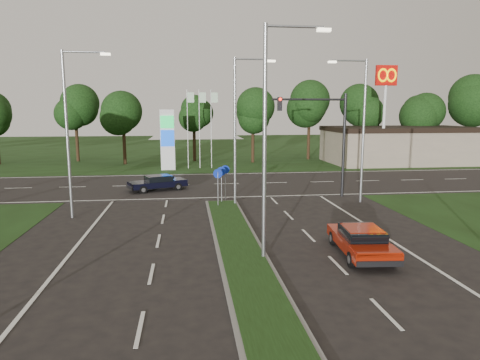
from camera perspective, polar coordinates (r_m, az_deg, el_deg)
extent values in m
plane|color=black|center=(11.78, 4.60, -20.49)|extent=(160.00, 160.00, 0.00)
cube|color=black|center=(65.31, -5.24, 3.99)|extent=(160.00, 50.00, 0.02)
cube|color=black|center=(34.57, -3.48, -0.57)|extent=(160.00, 12.00, 0.02)
cube|color=slate|center=(15.30, 1.49, -12.97)|extent=(2.00, 26.00, 0.12)
cube|color=gray|center=(52.10, 20.55, 4.36)|extent=(16.00, 9.00, 4.00)
cylinder|color=gray|center=(16.33, 3.28, 4.50)|extent=(0.16, 0.16, 9.00)
cylinder|color=gray|center=(16.80, 7.35, 19.64)|extent=(2.20, 0.10, 0.10)
cube|color=#FFF2CC|center=(17.08, 11.12, 19.03)|extent=(0.50, 0.22, 0.12)
cylinder|color=gray|center=(26.21, -0.68, 6.26)|extent=(0.16, 0.16, 9.00)
cylinder|color=gray|center=(26.51, 1.75, 15.81)|extent=(2.20, 0.10, 0.10)
cube|color=#FFF2CC|center=(26.68, 4.18, 15.53)|extent=(0.50, 0.22, 0.12)
cylinder|color=gray|center=(24.87, -22.03, 5.44)|extent=(0.16, 0.16, 9.00)
cylinder|color=gray|center=(24.77, -20.11, 15.75)|extent=(2.20, 0.10, 0.10)
cube|color=#FFF2CC|center=(24.55, -17.50, 15.71)|extent=(0.50, 0.22, 0.12)
cylinder|color=gray|center=(28.33, 16.13, 6.12)|extent=(0.16, 0.16, 9.00)
cylinder|color=gray|center=(28.06, 14.40, 15.17)|extent=(2.20, 0.10, 0.10)
cube|color=#FFF2CC|center=(27.67, 12.20, 15.13)|extent=(0.50, 0.22, 0.12)
cylinder|color=black|center=(30.06, 13.67, 4.46)|extent=(0.20, 0.20, 7.00)
cylinder|color=black|center=(29.18, 9.23, 10.56)|extent=(5.00, 0.14, 0.14)
cube|color=black|center=(28.68, 5.31, 10.06)|extent=(0.28, 0.28, 0.90)
sphere|color=#FF190C|center=(28.51, 5.40, 10.67)|extent=(0.20, 0.20, 0.20)
cylinder|color=gray|center=(26.01, -2.95, -1.32)|extent=(0.06, 0.06, 2.20)
cylinder|color=#0C26A5|center=(25.85, -2.97, 0.86)|extent=(0.56, 0.04, 0.56)
cylinder|color=gray|center=(27.01, -2.48, -0.93)|extent=(0.06, 0.06, 2.20)
cylinder|color=#0C26A5|center=(26.86, -2.49, 1.17)|extent=(0.56, 0.04, 0.56)
cylinder|color=gray|center=(27.73, -1.98, -0.66)|extent=(0.06, 0.06, 2.20)
cylinder|color=#0C26A5|center=(27.57, -1.99, 1.38)|extent=(0.56, 0.04, 0.56)
cube|color=silver|center=(43.14, -9.63, 5.27)|extent=(1.40, 0.30, 6.00)
cube|color=#0CA53F|center=(42.88, -9.71, 7.65)|extent=(1.30, 0.08, 1.20)
cube|color=#0C3FBF|center=(42.95, -9.65, 5.52)|extent=(1.30, 0.08, 1.60)
cylinder|color=silver|center=(44.05, -6.99, 6.71)|extent=(0.08, 0.08, 8.00)
cube|color=#B2D8B2|center=(44.04, -6.61, 10.88)|extent=(0.70, 0.02, 1.00)
cylinder|color=silver|center=(44.07, -5.42, 6.73)|extent=(0.08, 0.08, 8.00)
cube|color=#B2D8B2|center=(44.07, -5.02, 10.90)|extent=(0.70, 0.02, 1.00)
cylinder|color=silver|center=(44.12, -3.86, 6.76)|extent=(0.08, 0.08, 8.00)
cube|color=#B2D8B2|center=(44.13, -3.44, 10.92)|extent=(0.70, 0.02, 1.00)
cylinder|color=silver|center=(46.60, 18.65, 7.66)|extent=(0.30, 0.30, 10.00)
cube|color=#BF0C07|center=(46.73, 18.93, 13.05)|extent=(2.20, 0.35, 2.00)
torus|color=#FFC600|center=(46.34, 18.53, 13.11)|extent=(1.06, 0.16, 1.06)
torus|color=#FFC600|center=(46.73, 19.56, 13.02)|extent=(1.06, 0.16, 1.06)
cylinder|color=black|center=(50.19, -4.69, 4.97)|extent=(0.36, 0.36, 4.40)
sphere|color=black|center=(50.06, -4.76, 9.89)|extent=(6.00, 6.00, 6.00)
sphere|color=black|center=(49.90, -4.41, 11.04)|extent=(4.80, 4.80, 4.80)
cube|color=#9B1B08|center=(18.30, 15.81, -8.00)|extent=(2.11, 4.42, 0.44)
cube|color=black|center=(18.10, 15.95, -6.81)|extent=(1.64, 2.00, 0.41)
cube|color=#9B1B08|center=(18.05, 15.98, -6.18)|extent=(1.53, 1.65, 0.04)
cylinder|color=black|center=(19.40, 12.27, -7.59)|extent=(0.24, 0.62, 0.60)
cylinder|color=black|center=(19.86, 16.76, -7.39)|extent=(0.24, 0.62, 0.60)
cylinder|color=black|center=(16.89, 14.62, -10.22)|extent=(0.24, 0.62, 0.60)
cylinder|color=black|center=(17.42, 19.71, -9.88)|extent=(0.24, 0.62, 0.60)
cube|color=black|center=(32.29, -10.94, -0.48)|extent=(4.44, 3.07, 0.42)
cube|color=black|center=(32.25, -10.82, 0.23)|extent=(2.21, 1.99, 0.39)
cube|color=black|center=(32.22, -10.83, 0.58)|extent=(1.87, 1.79, 0.04)
cylinder|color=black|center=(31.24, -12.79, -1.28)|extent=(0.61, 0.39, 0.58)
cylinder|color=black|center=(32.69, -13.53, -0.85)|extent=(0.61, 0.39, 0.58)
cylinder|color=black|center=(32.04, -8.27, -0.89)|extent=(0.61, 0.39, 0.58)
cylinder|color=black|center=(33.45, -9.18, -0.49)|extent=(0.61, 0.39, 0.58)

